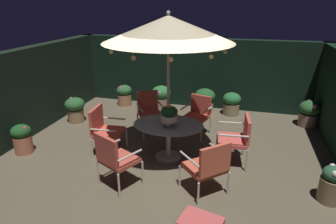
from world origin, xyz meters
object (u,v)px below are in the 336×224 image
object	(u,v)px
centerpiece_planter	(169,115)
potted_plant_left_far	(309,113)
potted_plant_right_near	(332,184)
patio_chair_north	(114,157)
ottoman_footrest	(201,224)
potted_plant_back_left	(161,97)
patio_umbrella	(168,29)
potted_plant_back_center	(205,100)
potted_plant_right_far	(22,138)
patio_chair_southeast	(198,113)
potted_plant_front_corner	(231,103)
patio_chair_south	(150,110)
patio_dining_table	(168,131)
potted_plant_back_right	(124,94)
patio_chair_northeast	(208,165)
potted_plant_left_near	(75,109)
patio_chair_east	(238,136)
patio_chair_southwest	(104,127)

from	to	relation	value
centerpiece_planter	potted_plant_left_far	distance (m)	4.09
centerpiece_planter	potted_plant_right_near	size ratio (longest dim) A/B	0.70
patio_chair_north	ottoman_footrest	distance (m)	1.89
potted_plant_back_left	patio_umbrella	bearing A→B (deg)	-71.04
patio_umbrella	potted_plant_back_center	world-z (taller)	patio_umbrella
patio_umbrella	patio_chair_north	distance (m)	2.41
potted_plant_right_far	centerpiece_planter	bearing A→B (deg)	8.59
patio_umbrella	patio_chair_southeast	bearing A→B (deg)	73.53
potted_plant_front_corner	potted_plant_left_far	bearing A→B (deg)	-8.88
potted_plant_right_near	potted_plant_right_far	world-z (taller)	potted_plant_right_near
patio_chair_south	patio_dining_table	bearing A→B (deg)	-55.78
ottoman_footrest	potted_plant_front_corner	world-z (taller)	potted_plant_front_corner
potted_plant_back_right	potted_plant_left_far	bearing A→B (deg)	-3.05
patio_umbrella	patio_chair_northeast	size ratio (longest dim) A/B	2.96
patio_chair_southeast	potted_plant_front_corner	world-z (taller)	patio_chair_southeast
patio_chair_southeast	potted_plant_back_right	xyz separation A→B (m)	(-2.54, 1.49, -0.21)
patio_chair_northeast	potted_plant_back_left	bearing A→B (deg)	116.65
potted_plant_left_far	patio_chair_south	bearing A→B (deg)	-160.38
potted_plant_back_right	potted_plant_back_left	bearing A→B (deg)	-1.62
patio_chair_north	patio_umbrella	bearing A→B (deg)	63.20
centerpiece_planter	potted_plant_left_far	world-z (taller)	centerpiece_planter
centerpiece_planter	potted_plant_back_center	size ratio (longest dim) A/B	0.64
centerpiece_planter	patio_chair_northeast	bearing A→B (deg)	-44.61
patio_chair_south	potted_plant_left_near	distance (m)	2.13
patio_chair_northeast	ottoman_footrest	xyz separation A→B (m)	(0.06, -1.16, -0.18)
potted_plant_right_near	patio_chair_east	bearing A→B (deg)	151.36
patio_dining_table	potted_plant_left_far	bearing A→B (deg)	39.09
patio_umbrella	patio_chair_east	distance (m)	2.42
ottoman_footrest	patio_chair_north	bearing A→B (deg)	149.92
patio_chair_north	potted_plant_left_near	world-z (taller)	patio_chair_north
patio_chair_south	potted_plant_back_right	size ratio (longest dim) A/B	1.57
patio_dining_table	patio_chair_southwest	xyz separation A→B (m)	(-1.37, -0.11, -0.04)
potted_plant_front_corner	potted_plant_right_far	distance (m)	5.39
potted_plant_left_near	potted_plant_right_far	world-z (taller)	potted_plant_left_near
patio_chair_south	potted_plant_right_near	world-z (taller)	patio_chair_south
centerpiece_planter	potted_plant_back_right	xyz separation A→B (m)	(-2.21, 2.92, -0.67)
patio_chair_north	patio_chair_southeast	world-z (taller)	patio_chair_north
patio_umbrella	potted_plant_right_near	bearing A→B (deg)	-13.39
patio_chair_north	patio_chair_northeast	xyz separation A→B (m)	(1.56, 0.22, -0.04)
centerpiece_planter	patio_umbrella	bearing A→B (deg)	112.13
patio_chair_northeast	patio_chair_south	size ratio (longest dim) A/B	0.98
potted_plant_left_near	potted_plant_right_near	world-z (taller)	potted_plant_left_near
patio_chair_south	potted_plant_left_far	xyz separation A→B (m)	(3.87, 1.38, -0.21)
patio_chair_southeast	potted_plant_right_near	xyz separation A→B (m)	(2.50, -2.00, -0.22)
patio_chair_southeast	ottoman_footrest	xyz separation A→B (m)	(0.62, -3.47, -0.17)
potted_plant_back_left	patio_chair_southwest	bearing A→B (deg)	-98.28
ottoman_footrest	potted_plant_right_far	bearing A→B (deg)	158.86
patio_dining_table	patio_chair_southwest	distance (m)	1.37
patio_dining_table	potted_plant_left_near	bearing A→B (deg)	157.20
patio_umbrella	ottoman_footrest	xyz separation A→B (m)	(1.00, -2.16, -2.20)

